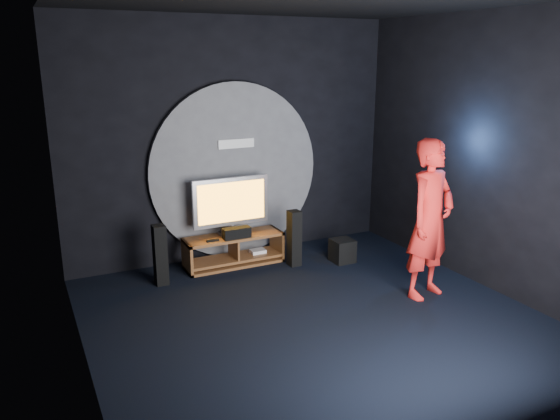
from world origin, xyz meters
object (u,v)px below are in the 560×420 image
object	(u,v)px
media_console	(234,252)
tower_speaker_left	(160,255)
tower_speaker_right	(294,238)
subwoofer	(342,251)
player	(430,220)
tv	(231,204)

from	to	relation	value
media_console	tower_speaker_left	distance (m)	1.18
tower_speaker_left	tower_speaker_right	xyz separation A→B (m)	(1.91, -0.17, 0.00)
tower_speaker_left	subwoofer	xyz separation A→B (m)	(2.62, -0.36, -0.24)
media_console	subwoofer	size ratio (longest dim) A/B	4.23
tower_speaker_left	subwoofer	world-z (taller)	tower_speaker_left
tower_speaker_right	player	distance (m)	2.03
media_console	tower_speaker_right	size ratio (longest dim) A/B	1.76
media_console	tv	size ratio (longest dim) A/B	1.27
media_console	tv	world-z (taller)	tv
tower_speaker_left	subwoofer	size ratio (longest dim) A/B	2.41
tv	subwoofer	bearing A→B (deg)	-23.82
tv	tower_speaker_left	world-z (taller)	tv
tower_speaker_right	player	xyz separation A→B (m)	(1.03, -1.65, 0.59)
media_console	player	distance (m)	2.84
media_console	subwoofer	bearing A→B (deg)	-21.71
player	tower_speaker_left	bearing A→B (deg)	133.94
tower_speaker_right	media_console	bearing A→B (deg)	152.58
media_console	tv	bearing A→B (deg)	95.88
tower_speaker_right	subwoofer	bearing A→B (deg)	-14.93
tower_speaker_right	player	size ratio (longest dim) A/B	0.41
tv	tower_speaker_right	xyz separation A→B (m)	(0.78, -0.47, -0.50)
tv	subwoofer	world-z (taller)	tv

